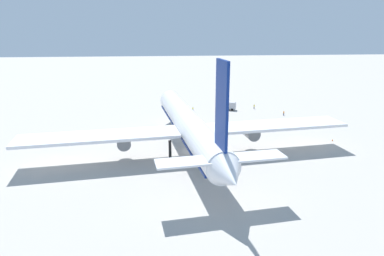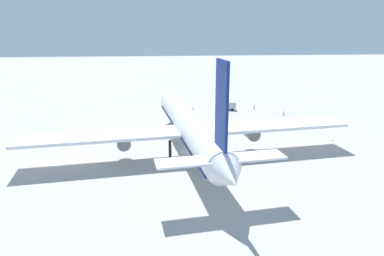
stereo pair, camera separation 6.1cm
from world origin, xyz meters
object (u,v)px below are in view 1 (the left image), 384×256
(service_truck_1, at_px, (229,106))
(ground_worker_0, at_px, (284,113))
(traffic_cone_1, at_px, (332,140))
(airliner, at_px, (189,125))
(baggage_cart_0, at_px, (329,123))
(ground_worker_2, at_px, (193,109))
(ground_worker_1, at_px, (254,107))

(service_truck_1, bearing_deg, ground_worker_0, -120.34)
(ground_worker_0, bearing_deg, traffic_cone_1, -172.89)
(airliner, distance_m, ground_worker_0, 52.40)
(baggage_cart_0, height_order, ground_worker_2, ground_worker_2)
(service_truck_1, distance_m, ground_worker_0, 20.83)
(ground_worker_2, bearing_deg, service_truck_1, -86.96)
(ground_worker_0, relative_size, ground_worker_1, 0.96)
(airliner, height_order, ground_worker_2, airliner)
(airliner, xyz_separation_m, ground_worker_1, (47.23, -29.75, -6.62))
(traffic_cone_1, bearing_deg, airliner, 98.77)
(baggage_cart_0, xyz_separation_m, ground_worker_0, (14.15, 10.03, 0.17))
(ground_worker_1, bearing_deg, airliner, 147.80)
(airliner, distance_m, baggage_cart_0, 52.83)
(ground_worker_2, relative_size, traffic_cone_1, 2.93)
(ground_worker_0, xyz_separation_m, traffic_cone_1, (-29.44, -3.67, -0.59))
(airliner, bearing_deg, ground_worker_0, -46.44)
(service_truck_1, distance_m, traffic_cone_1, 45.45)
(airliner, relative_size, traffic_cone_1, 147.92)
(ground_worker_0, height_order, traffic_cone_1, ground_worker_0)
(service_truck_1, relative_size, baggage_cart_0, 1.70)
(service_truck_1, height_order, ground_worker_1, service_truck_1)
(airliner, xyz_separation_m, ground_worker_2, (45.56, -5.34, -6.72))
(airliner, distance_m, ground_worker_1, 56.21)
(ground_worker_1, xyz_separation_m, traffic_cone_1, (-40.86, -11.58, -0.63))
(ground_worker_2, xyz_separation_m, traffic_cone_1, (-39.19, -35.99, -0.54))
(ground_worker_0, relative_size, traffic_cone_1, 3.11)
(service_truck_1, bearing_deg, ground_worker_2, 93.04)
(airliner, relative_size, baggage_cart_0, 25.54)
(baggage_cart_0, xyz_separation_m, ground_worker_2, (23.90, 42.36, 0.11))
(airliner, xyz_separation_m, traffic_cone_1, (6.38, -41.33, -7.26))
(ground_worker_1, distance_m, ground_worker_2, 24.47)
(airliner, height_order, baggage_cart_0, airliner)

